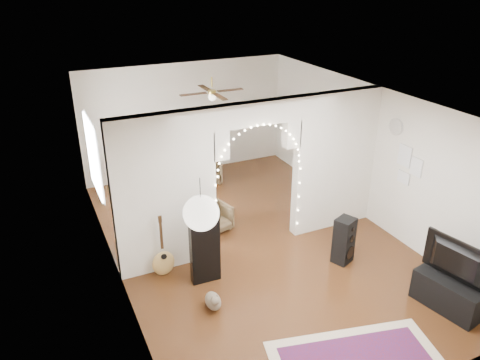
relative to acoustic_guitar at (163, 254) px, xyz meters
name	(u,v)px	position (x,y,z in m)	size (l,w,h in m)	color
floor	(255,243)	(1.83, 0.25, -0.41)	(7.50, 7.50, 0.00)	black
ceiling	(257,101)	(1.83, 0.25, 2.29)	(5.00, 7.50, 0.02)	white
wall_back	(186,119)	(1.83, 4.00, 0.94)	(5.00, 0.02, 2.70)	silver
wall_front	(412,305)	(1.83, -3.50, 0.94)	(5.00, 0.02, 2.70)	silver
wall_left	(112,205)	(-0.67, 0.25, 0.94)	(0.02, 7.50, 2.70)	silver
wall_right	(370,155)	(4.33, 0.25, 0.94)	(0.02, 7.50, 2.70)	silver
divider_wall	(256,173)	(1.83, 0.25, 1.01)	(5.00, 0.20, 2.70)	silver
fairy_lights	(260,169)	(1.83, 0.12, 1.14)	(1.64, 0.04, 1.60)	#FFEABF
window	(93,156)	(-0.64, 2.05, 1.09)	(0.04, 1.20, 1.40)	white
wall_clock	(396,127)	(4.31, -0.35, 1.69)	(0.31, 0.31, 0.03)	white
picture_frames	(408,166)	(4.31, -0.75, 1.09)	(0.02, 0.50, 0.70)	white
paper_lantern	(201,213)	(-0.07, -2.15, 1.84)	(0.40, 0.40, 0.40)	white
ceiling_fan	(212,92)	(1.83, 2.25, 1.99)	(1.10, 1.10, 0.30)	#AE913A
guitar_case	(205,248)	(0.58, -0.42, 0.21)	(0.47, 0.16, 1.24)	black
acoustic_guitar	(163,254)	(0.00, 0.00, 0.00)	(0.39, 0.16, 0.95)	tan
tabby_cat	(213,301)	(0.42, -1.14, -0.27)	(0.28, 0.53, 0.35)	brown
floor_speaker	(344,241)	(2.93, -0.93, 0.00)	(0.41, 0.38, 0.83)	black
media_console	(447,294)	(3.59, -2.60, -0.16)	(0.40, 1.00, 0.50)	black
tv	(454,263)	(3.59, -2.60, 0.40)	(1.07, 0.14, 0.62)	black
bookcase	(168,152)	(1.25, 3.75, 0.25)	(1.29, 0.33, 1.33)	tan
dining_table	(181,152)	(1.52, 3.59, 0.27)	(1.28, 0.93, 0.76)	brown
flower_vase	(181,146)	(1.52, 3.59, 0.44)	(0.18, 0.18, 0.19)	silver
dining_chair_left	(215,218)	(1.33, 1.02, -0.15)	(0.55, 0.57, 0.52)	brown
dining_chair_right	(208,172)	(2.02, 3.12, -0.14)	(0.58, 0.60, 0.54)	brown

